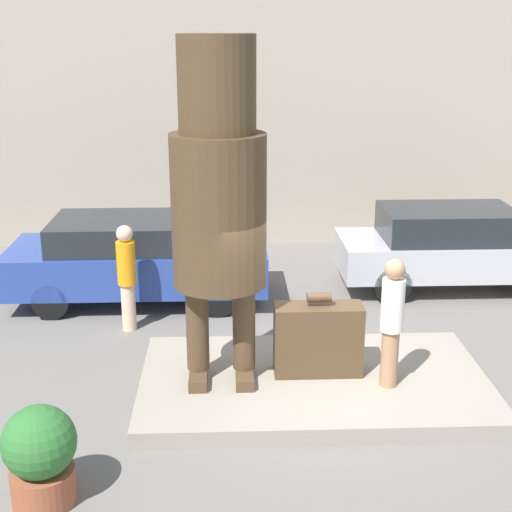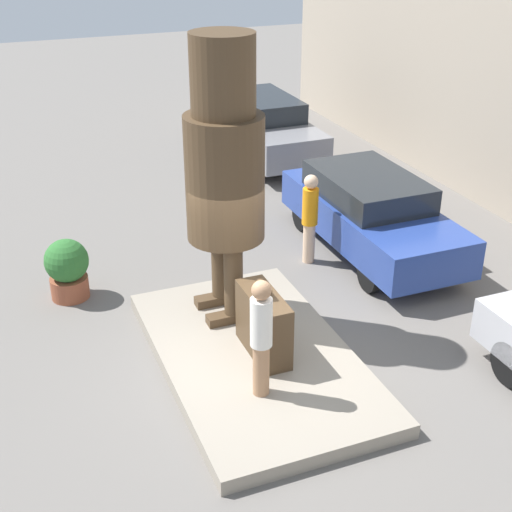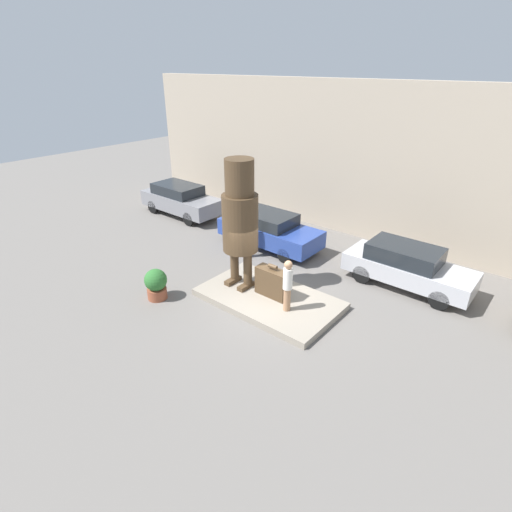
{
  "view_description": "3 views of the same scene",
  "coord_description": "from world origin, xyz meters",
  "views": [
    {
      "loc": [
        -1.18,
        -8.94,
        4.86
      ],
      "look_at": [
        -0.8,
        0.28,
        1.92
      ],
      "focal_mm": 50.0,
      "sensor_mm": 36.0,
      "label": 1
    },
    {
      "loc": [
        8.5,
        -3.38,
        6.5
      ],
      "look_at": [
        -0.54,
        0.23,
        1.59
      ],
      "focal_mm": 50.0,
      "sensor_mm": 36.0,
      "label": 2
    },
    {
      "loc": [
        7.25,
        -9.39,
        7.58
      ],
      "look_at": [
        -0.65,
        0.09,
        1.54
      ],
      "focal_mm": 28.0,
      "sensor_mm": 36.0,
      "label": 3
    }
  ],
  "objects": [
    {
      "name": "ground_plane",
      "position": [
        0.0,
        0.0,
        0.0
      ],
      "size": [
        60.0,
        60.0,
        0.0
      ],
      "primitive_type": "plane",
      "color": "slate"
    },
    {
      "name": "statue_figure",
      "position": [
        -1.29,
        0.01,
        2.91
      ],
      "size": [
        1.24,
        1.24,
        4.58
      ],
      "color": "#4C3823",
      "rests_on": "pedestal"
    },
    {
      "name": "parked_car_grey",
      "position": [
        -9.11,
        3.87,
        0.89
      ],
      "size": [
        4.72,
        1.82,
        1.67
      ],
      "color": "gray",
      "rests_on": "ground_plane"
    },
    {
      "name": "parked_car_blue",
      "position": [
        -2.89,
        3.65,
        0.84
      ],
      "size": [
        4.7,
        1.88,
        1.58
      ],
      "color": "#284293",
      "rests_on": "ground_plane"
    },
    {
      "name": "tourist",
      "position": [
        0.98,
        -0.3,
        1.22
      ],
      "size": [
        0.31,
        0.31,
        1.8
      ],
      "color": "#A87A56",
      "rests_on": "pedestal"
    },
    {
      "name": "pedestal",
      "position": [
        0.0,
        0.0,
        0.12
      ],
      "size": [
        4.83,
        2.81,
        0.23
      ],
      "color": "gray",
      "rests_on": "ground_plane"
    },
    {
      "name": "giant_suitcase",
      "position": [
        0.06,
        0.11,
        0.74
      ],
      "size": [
        1.22,
        0.45,
        1.2
      ],
      "color": "#4C3823",
      "rests_on": "pedestal"
    },
    {
      "name": "planter_pot",
      "position": [
        -3.18,
        -2.34,
        0.59
      ],
      "size": [
        0.79,
        0.79,
        1.13
      ],
      "color": "brown",
      "rests_on": "ground_plane"
    },
    {
      "name": "worker_hivis",
      "position": [
        -2.86,
        2.28,
        1.0
      ],
      "size": [
        0.31,
        0.31,
        1.82
      ],
      "color": "beige",
      "rests_on": "ground_plane"
    }
  ]
}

